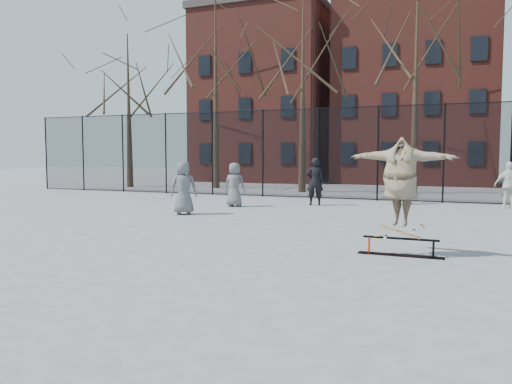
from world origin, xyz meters
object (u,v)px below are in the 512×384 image
at_px(bystander_white, 509,185).
at_px(skateboard, 400,235).
at_px(bystander_extra, 235,185).
at_px(skater, 401,188).
at_px(bystander_black, 315,182).
at_px(skate_rail, 400,248).
at_px(bystander_grey, 184,188).
at_px(bystander_red, 402,183).

bearing_deg(bystander_white, skateboard, 69.93).
bearing_deg(bystander_extra, skater, 130.99).
bearing_deg(bystander_black, skate_rail, 96.17).
distance_m(bystander_black, bystander_extra, 3.11).
bearing_deg(bystander_grey, bystander_black, -153.85).
height_order(bystander_black, bystander_white, bystander_black).
height_order(bystander_red, bystander_extra, bystander_red).
xyz_separation_m(skateboard, bystander_white, (2.73, 10.21, 0.44)).
bearing_deg(bystander_extra, bystander_white, -164.27).
distance_m(skate_rail, bystander_grey, 8.44).
relative_size(bystander_red, bystander_white, 0.98).
bearing_deg(bystander_red, bystander_white, 178.62).
distance_m(skater, bystander_grey, 8.40).
relative_size(skate_rail, skater, 0.77).
xyz_separation_m(skater, bystander_white, (2.73, 10.21, -0.47)).
bearing_deg(bystander_black, bystander_grey, 34.73).
relative_size(bystander_grey, bystander_white, 1.04).
relative_size(skateboard, bystander_black, 0.46).
relative_size(bystander_grey, bystander_red, 1.06).
bearing_deg(skate_rail, bystander_black, 115.63).
relative_size(skateboard, bystander_extra, 0.51).
distance_m(skateboard, skater, 0.91).
bearing_deg(bystander_white, bystander_black, 8.27).
xyz_separation_m(skateboard, bystander_extra, (-6.75, 6.97, 0.42)).
relative_size(skater, bystander_white, 1.25).
xyz_separation_m(skate_rail, skateboard, (-0.02, -0.00, 0.27)).
xyz_separation_m(skater, bystander_grey, (-7.29, 4.16, -0.44)).
height_order(skate_rail, bystander_grey, bystander_grey).
height_order(bystander_grey, bystander_red, bystander_grey).
distance_m(bystander_grey, bystander_red, 8.82).
height_order(skateboard, bystander_black, bystander_black).
xyz_separation_m(bystander_grey, bystander_white, (10.02, 6.05, -0.03)).
xyz_separation_m(bystander_grey, bystander_red, (6.24, 6.24, -0.05)).
height_order(skate_rail, bystander_black, bystander_black).
relative_size(skateboard, bystander_grey, 0.48).
xyz_separation_m(bystander_grey, bystander_extra, (0.54, 2.81, -0.05)).
bearing_deg(skateboard, bystander_extra, 134.07).
xyz_separation_m(skater, bystander_extra, (-6.75, 6.97, -0.50)).
distance_m(skater, bystander_white, 10.58).
bearing_deg(bystander_red, skater, 97.29).
distance_m(bystander_red, bystander_extra, 6.65).
distance_m(skate_rail, skater, 1.18).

